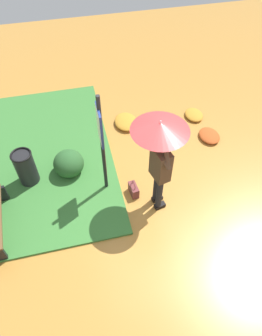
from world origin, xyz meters
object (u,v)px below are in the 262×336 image
(person_with_umbrella, at_px, (160,146))
(trash_bin, at_px, (26,168))
(info_sign_post, at_px, (101,137))
(handbag, at_px, (134,190))

(person_with_umbrella, distance_m, trash_bin, 2.88)
(trash_bin, bearing_deg, person_with_umbrella, -114.07)
(info_sign_post, height_order, trash_bin, info_sign_post)
(info_sign_post, relative_size, trash_bin, 2.76)
(handbag, bearing_deg, person_with_umbrella, -125.43)
(person_with_umbrella, height_order, handbag, person_with_umbrella)
(handbag, height_order, trash_bin, trash_bin)
(info_sign_post, relative_size, handbag, 6.22)
(handbag, distance_m, trash_bin, 2.22)
(person_with_umbrella, xyz_separation_m, info_sign_post, (0.55, 0.89, -0.11))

